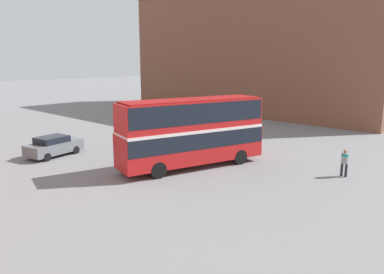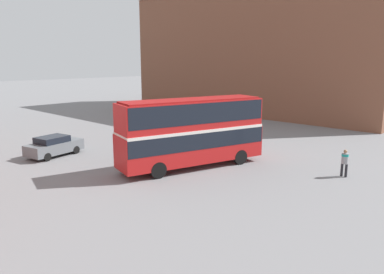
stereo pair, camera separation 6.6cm
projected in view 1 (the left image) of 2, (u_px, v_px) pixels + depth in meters
ground_plane at (188, 165)px, 26.16m from camera, size 240.00×240.00×0.00m
building_row_right at (256, 51)px, 51.84m from camera, size 10.96×37.66×16.96m
double_decker_bus at (192, 129)px, 25.21m from camera, size 10.54×5.26×4.69m
pedestrian_foreground at (345, 160)px, 23.44m from camera, size 0.45×0.45×1.75m
parked_car_kerb_near at (54, 146)px, 28.58m from camera, size 4.54×2.60×1.55m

